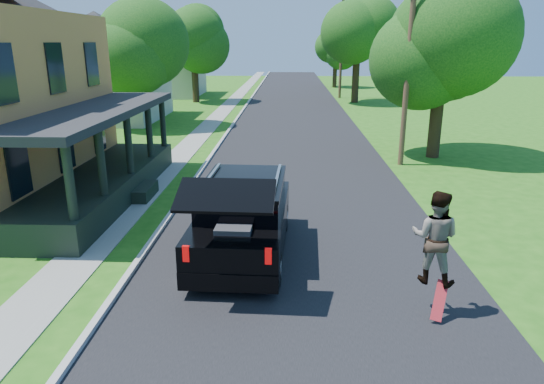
{
  "coord_description": "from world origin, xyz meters",
  "views": [
    {
      "loc": [
        -0.36,
        -9.95,
        5.22
      ],
      "look_at": [
        -0.83,
        3.0,
        1.19
      ],
      "focal_mm": 32.0,
      "sensor_mm": 36.0,
      "label": 1
    }
  ],
  "objects_px": {
    "skateboarder": "(435,237)",
    "tree_right_near": "(443,42)",
    "utility_pole_near": "(409,62)",
    "black_suv": "(243,218)"
  },
  "relations": [
    {
      "from": "utility_pole_near",
      "to": "black_suv",
      "type": "bearing_deg",
      "value": -125.96
    },
    {
      "from": "skateboarder",
      "to": "utility_pole_near",
      "type": "xyz_separation_m",
      "value": [
        2.1,
        12.29,
        2.84
      ]
    },
    {
      "from": "black_suv",
      "to": "utility_pole_near",
      "type": "distance_m",
      "value": 11.96
    },
    {
      "from": "tree_right_near",
      "to": "utility_pole_near",
      "type": "bearing_deg",
      "value": -138.0
    },
    {
      "from": "skateboarder",
      "to": "tree_right_near",
      "type": "xyz_separation_m",
      "value": [
        3.91,
        13.92,
        3.62
      ]
    },
    {
      "from": "black_suv",
      "to": "skateboarder",
      "type": "xyz_separation_m",
      "value": [
        4.01,
        -2.61,
        0.6
      ]
    },
    {
      "from": "utility_pole_near",
      "to": "skateboarder",
      "type": "bearing_deg",
      "value": -103.44
    },
    {
      "from": "black_suv",
      "to": "utility_pole_near",
      "type": "height_order",
      "value": "utility_pole_near"
    },
    {
      "from": "skateboarder",
      "to": "tree_right_near",
      "type": "relative_size",
      "value": 0.24
    },
    {
      "from": "tree_right_near",
      "to": "utility_pole_near",
      "type": "xyz_separation_m",
      "value": [
        -1.81,
        -1.63,
        -0.78
      ]
    }
  ]
}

